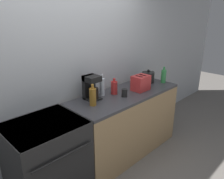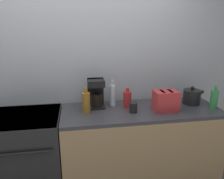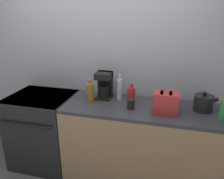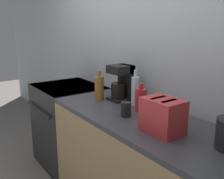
{
  "view_description": "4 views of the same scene",
  "coord_description": "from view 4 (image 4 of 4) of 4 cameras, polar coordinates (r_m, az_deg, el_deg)",
  "views": [
    {
      "loc": [
        -1.53,
        -1.55,
        2.01
      ],
      "look_at": [
        0.34,
        0.32,
        1.06
      ],
      "focal_mm": 35.0,
      "sensor_mm": 36.0,
      "label": 1
    },
    {
      "loc": [
        -0.08,
        -1.81,
        1.8
      ],
      "look_at": [
        0.3,
        0.4,
        1.15
      ],
      "focal_mm": 35.0,
      "sensor_mm": 36.0,
      "label": 2
    },
    {
      "loc": [
        0.84,
        -1.85,
        1.92
      ],
      "look_at": [
        0.27,
        0.32,
        1.11
      ],
      "focal_mm": 35.0,
      "sensor_mm": 36.0,
      "label": 3
    },
    {
      "loc": [
        1.85,
        -0.85,
        1.58
      ],
      "look_at": [
        0.14,
        0.37,
        1.05
      ],
      "focal_mm": 40.0,
      "sensor_mm": 36.0,
      "label": 4
    }
  ],
  "objects": [
    {
      "name": "wall_back",
      "position": [
        2.44,
        4.67,
        7.5
      ],
      "size": [
        8.0,
        0.05,
        2.6
      ],
      "color": "silver",
      "rests_on": "ground_plane"
    },
    {
      "name": "bottle_amber",
      "position": [
        2.24,
        -2.95,
        0.45
      ],
      "size": [
        0.08,
        0.08,
        0.27
      ],
      "color": "#9E6B23",
      "rests_on": "counter_block"
    },
    {
      "name": "bottle_clear",
      "position": [
        2.09,
        5.34,
        -0.18
      ],
      "size": [
        0.07,
        0.07,
        0.3
      ],
      "color": "silver",
      "rests_on": "counter_block"
    },
    {
      "name": "bottle_red",
      "position": [
        1.94,
        6.58,
        -2.3
      ],
      "size": [
        0.09,
        0.09,
        0.22
      ],
      "color": "#B72828",
      "rests_on": "counter_block"
    },
    {
      "name": "cup_black",
      "position": [
        1.83,
        3.21,
        -4.54
      ],
      "size": [
        0.08,
        0.08,
        0.11
      ],
      "color": "black",
      "rests_on": "counter_block"
    },
    {
      "name": "counter_block",
      "position": [
        2.03,
        6.87,
        -19.07
      ],
      "size": [
        1.71,
        0.64,
        0.94
      ],
      "color": "tan",
      "rests_on": "ground_plane"
    },
    {
      "name": "coffee_maker",
      "position": [
        2.23,
        2.32,
        1.74
      ],
      "size": [
        0.18,
        0.19,
        0.31
      ],
      "color": "black",
      "rests_on": "counter_block"
    },
    {
      "name": "toaster",
      "position": [
        1.57,
        11.49,
        -5.87
      ],
      "size": [
        0.25,
        0.18,
        0.21
      ],
      "color": "red",
      "rests_on": "counter_block"
    },
    {
      "name": "stove",
      "position": [
        2.96,
        -9.61,
        -7.86
      ],
      "size": [
        0.76,
        0.7,
        0.94
      ],
      "color": "black",
      "rests_on": "ground_plane"
    }
  ]
}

